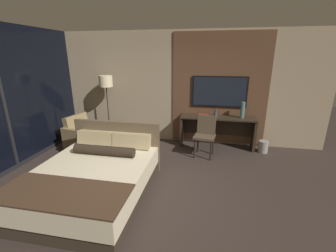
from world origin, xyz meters
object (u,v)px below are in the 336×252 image
desk (217,126)px  waste_bin (263,147)px  desk_chair (205,132)px  floor_lamp (106,87)px  vase_tall (243,110)px  bed (94,178)px  tv (219,92)px  book (203,115)px  vase_short (216,112)px  armchair_by_window (88,137)px

desk → waste_bin: bearing=-8.9°
desk → desk_chair: size_ratio=1.96×
desk → floor_lamp: bearing=-178.1°
vase_tall → waste_bin: 1.00m
bed → tv: 3.50m
floor_lamp → book: bearing=2.6°
vase_short → tv: bearing=72.6°
armchair_by_window → waste_bin: size_ratio=3.63×
bed → book: bearing=57.1°
armchair_by_window → waste_bin: armchair_by_window is taller
vase_short → waste_bin: size_ratio=0.84×
bed → waste_bin: 3.86m
desk → book: 0.45m
armchair_by_window → floor_lamp: bearing=-15.9°
vase_short → armchair_by_window: bearing=-167.4°
bed → floor_lamp: size_ratio=1.25×
bed → vase_short: bearing=52.3°
vase_short → book: size_ratio=0.94×
desk_chair → floor_lamp: bearing=177.8°
bed → armchair_by_window: 2.14m
desk_chair → bed: bearing=-123.2°
desk → desk_chair: desk_chair is taller
bed → book: 3.04m
bed → floor_lamp: 2.80m
desk_chair → vase_tall: size_ratio=2.39×
desk → book: size_ratio=7.21×
armchair_by_window → vase_short: bearing=-66.8°
desk → armchair_by_window: (-3.13, -0.70, -0.25)m
desk → vase_tall: bearing=-2.1°
desk → waste_bin: 1.17m
vase_short → book: vase_short is taller
tv → desk: bearing=-90.0°
bed → tv: bearing=53.5°
bed → vase_short: size_ratio=9.15×
desk → desk_chair: (-0.27, -0.58, 0.03)m
desk → vase_short: (-0.06, -0.01, 0.37)m
desk_chair → vase_short: (0.21, 0.57, 0.34)m
armchair_by_window → waste_bin: (4.22, 0.53, -0.14)m
desk → vase_tall: size_ratio=4.68×
desk_chair → floor_lamp: 2.75m
desk → desk_chair: bearing=-114.9°
floor_lamp → waste_bin: size_ratio=6.15×
waste_bin → floor_lamp: bearing=178.9°
desk → vase_short: 0.38m
bed → desk: (1.98, 2.50, 0.22)m
vase_tall → vase_short: 0.62m
vase_short → book: (-0.30, 0.03, -0.10)m
bed → desk_chair: (1.72, 1.92, 0.25)m
bed → vase_tall: size_ratio=5.58×
floor_lamp → waste_bin: floor_lamp is taller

